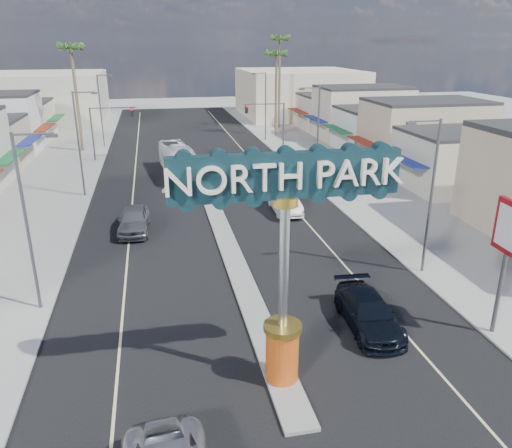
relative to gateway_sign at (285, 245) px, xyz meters
name	(u,v)px	position (x,y,z in m)	size (l,w,h in m)	color
ground	(206,190)	(0.00, 28.02, -5.93)	(160.00, 160.00, 0.00)	gray
road	(206,190)	(0.00, 28.02, -5.92)	(20.00, 120.00, 0.01)	black
median_island	(234,259)	(0.00, 12.02, -5.85)	(1.30, 30.00, 0.16)	gray
sidewalk_left	(44,198)	(-14.00, 28.02, -5.87)	(8.00, 120.00, 0.12)	gray
sidewalk_right	(349,181)	(14.00, 28.02, -5.87)	(8.00, 120.00, 0.12)	gray
storefront_row_right	(388,126)	(24.00, 41.02, -2.93)	(12.00, 42.00, 6.00)	#B7B29E
backdrop_far_left	(41,98)	(-22.00, 73.02, -1.93)	(20.00, 20.00, 8.00)	#B7B29E
backdrop_far_right	(299,93)	(22.00, 73.02, -1.93)	(20.00, 20.00, 8.00)	beige
gateway_sign	(285,245)	(0.00, 0.00, 0.00)	(8.20, 1.50, 9.15)	#DC4310
traffic_signal_left	(108,123)	(-9.18, 42.02, -1.65)	(5.09, 0.45, 6.00)	#47474C
traffic_signal_right	(269,118)	(9.18, 42.02, -1.65)	(5.09, 0.45, 6.00)	#47474C
streetlight_l_near	(29,215)	(-10.43, 8.02, -0.86)	(2.03, 0.22, 9.00)	#47474C
streetlight_l_mid	(80,139)	(-10.43, 28.02, -0.86)	(2.03, 0.22, 9.00)	#47474C
streetlight_l_far	(102,107)	(-10.43, 50.02, -0.86)	(2.03, 0.22, 9.00)	#47474C
streetlight_r_near	(429,190)	(10.43, 8.02, -0.86)	(2.03, 0.22, 9.00)	#47474C
streetlight_r_mid	(316,131)	(10.43, 28.02, -0.86)	(2.03, 0.22, 9.00)	#47474C
streetlight_r_far	(264,103)	(10.43, 50.02, -0.86)	(2.03, 0.22, 9.00)	#47474C
palm_left_far	(71,53)	(-13.00, 48.02, 5.57)	(2.60, 2.60, 13.10)	brown
palm_right_mid	(277,58)	(13.00, 54.02, 4.67)	(2.60, 2.60, 12.10)	brown
palm_right_far	(280,44)	(15.00, 60.02, 6.46)	(2.60, 2.60, 14.10)	brown
suv_right	(368,312)	(5.03, 3.11, -5.15)	(2.18, 5.37, 1.56)	black
car_parked_left	(134,220)	(-6.14, 18.37, -5.05)	(2.08, 5.18, 1.77)	slate
car_parked_right	(284,201)	(5.50, 20.54, -5.05)	(1.85, 5.31, 1.75)	silver
city_bus	(179,161)	(-2.00, 33.78, -4.45)	(2.48, 10.62, 2.96)	white
bank_pylon_sign	(510,236)	(10.49, 1.41, -1.03)	(0.34, 1.98, 6.32)	#47474C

